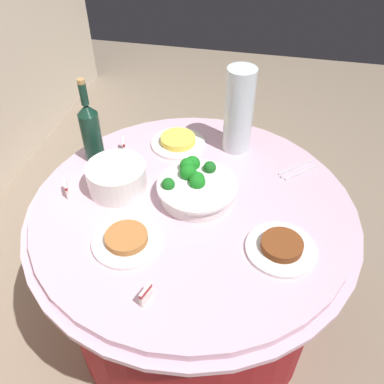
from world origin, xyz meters
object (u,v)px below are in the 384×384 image
(wine_bottle, at_px, (91,131))
(plate_stack, at_px, (117,178))
(broccoli_bowl, at_px, (196,187))
(food_plate_fried_egg, at_px, (178,142))
(label_placard_rear, at_px, (124,145))
(label_placard_mid, at_px, (146,294))
(serving_tongs, at_px, (297,170))
(food_plate_stir_fry, at_px, (281,247))
(decorative_fruit_vase, at_px, (239,115))
(label_placard_front, at_px, (66,188))
(food_plate_peanuts, at_px, (127,240))

(wine_bottle, bearing_deg, plate_stack, -135.55)
(broccoli_bowl, height_order, food_plate_fried_egg, broccoli_bowl)
(broccoli_bowl, relative_size, label_placard_rear, 5.09)
(wine_bottle, xyz_separation_m, label_placard_mid, (-0.58, -0.38, -0.10))
(serving_tongs, xyz_separation_m, label_placard_mid, (-0.66, 0.39, 0.03))
(wine_bottle, relative_size, food_plate_stir_fry, 1.53)
(wine_bottle, xyz_separation_m, food_plate_fried_egg, (0.16, -0.29, -0.11))
(label_placard_mid, relative_size, label_placard_rear, 1.00)
(decorative_fruit_vase, height_order, label_placard_rear, decorative_fruit_vase)
(plate_stack, distance_m, food_plate_stir_fry, 0.61)
(plate_stack, distance_m, label_placard_mid, 0.49)
(label_placard_mid, bearing_deg, label_placard_front, 48.15)
(food_plate_stir_fry, distance_m, label_placard_mid, 0.44)
(decorative_fruit_vase, distance_m, food_plate_fried_egg, 0.27)
(broccoli_bowl, bearing_deg, decorative_fruit_vase, -17.53)
(plate_stack, distance_m, food_plate_fried_egg, 0.34)
(broccoli_bowl, xyz_separation_m, food_plate_peanuts, (-0.26, 0.17, -0.03))
(food_plate_fried_egg, relative_size, label_placard_front, 4.00)
(decorative_fruit_vase, relative_size, food_plate_fried_egg, 1.55)
(label_placard_mid, bearing_deg, serving_tongs, -30.76)
(wine_bottle, bearing_deg, serving_tongs, -83.89)
(wine_bottle, relative_size, food_plate_fried_egg, 1.53)
(broccoli_bowl, relative_size, serving_tongs, 1.91)
(serving_tongs, bearing_deg, decorative_fruit_vase, 67.12)
(broccoli_bowl, relative_size, label_placard_front, 5.09)
(wine_bottle, height_order, label_placard_rear, wine_bottle)
(decorative_fruit_vase, bearing_deg, label_placard_mid, 169.13)
(broccoli_bowl, relative_size, plate_stack, 1.33)
(decorative_fruit_vase, bearing_deg, broccoli_bowl, 162.47)
(serving_tongs, height_order, food_plate_stir_fry, food_plate_stir_fry)
(plate_stack, distance_m, decorative_fruit_vase, 0.52)
(label_placard_mid, bearing_deg, wine_bottle, 33.42)
(food_plate_fried_egg, distance_m, label_placard_mid, 0.74)
(food_plate_stir_fry, height_order, food_plate_peanuts, food_plate_stir_fry)
(food_plate_peanuts, bearing_deg, broccoli_bowl, -32.89)
(label_placard_front, height_order, label_placard_mid, same)
(food_plate_peanuts, xyz_separation_m, label_placard_mid, (-0.19, -0.12, 0.02))
(serving_tongs, bearing_deg, label_placard_rear, 91.43)
(wine_bottle, height_order, food_plate_stir_fry, wine_bottle)
(label_placard_rear, bearing_deg, food_plate_peanuts, -160.03)
(broccoli_bowl, distance_m, label_placard_rear, 0.39)
(plate_stack, bearing_deg, serving_tongs, -69.66)
(food_plate_peanuts, distance_m, label_placard_rear, 0.48)
(label_placard_rear, bearing_deg, wine_bottle, 124.71)
(food_plate_stir_fry, bearing_deg, wine_bottle, 66.55)
(food_plate_fried_egg, height_order, food_plate_peanuts, food_plate_fried_egg)
(decorative_fruit_vase, xyz_separation_m, food_plate_peanuts, (-0.57, 0.27, -0.14))
(food_plate_stir_fry, bearing_deg, food_plate_fried_egg, 42.78)
(broccoli_bowl, xyz_separation_m, label_placard_mid, (-0.45, 0.05, -0.01))
(decorative_fruit_vase, distance_m, label_placard_front, 0.69)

